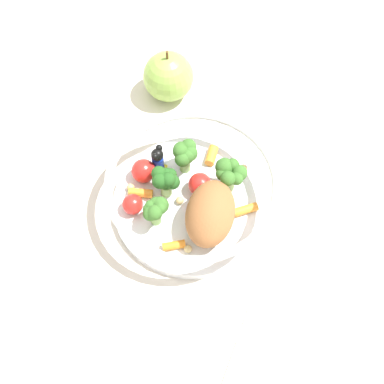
# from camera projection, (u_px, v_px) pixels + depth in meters

# --- Properties ---
(ground_plane) EXTENTS (2.40, 2.40, 0.00)m
(ground_plane) POSITION_uv_depth(u_px,v_px,m) (205.00, 194.00, 0.69)
(ground_plane) COLOR silver
(food_container) EXTENTS (0.21, 0.21, 0.07)m
(food_container) POSITION_uv_depth(u_px,v_px,m) (192.00, 194.00, 0.65)
(food_container) COLOR white
(food_container) RESTS_ON ground_plane
(loose_apple) EXTENTS (0.07, 0.07, 0.08)m
(loose_apple) POSITION_uv_depth(u_px,v_px,m) (168.00, 76.00, 0.74)
(loose_apple) COLOR #8CB74C
(loose_apple) RESTS_ON ground_plane
(folded_napkin) EXTENTS (0.17, 0.17, 0.01)m
(folded_napkin) POSITION_uv_depth(u_px,v_px,m) (287.00, 382.00, 0.57)
(folded_napkin) COLOR white
(folded_napkin) RESTS_ON ground_plane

